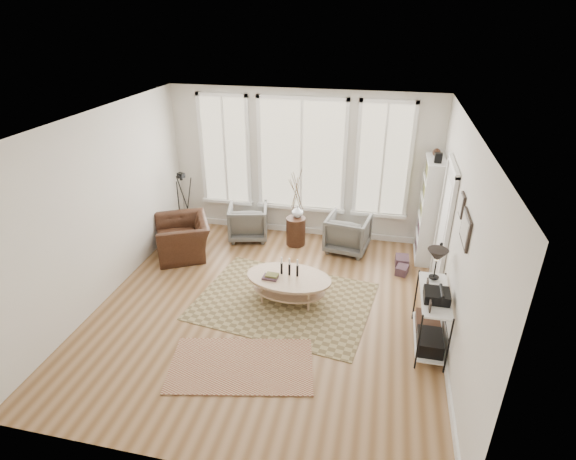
% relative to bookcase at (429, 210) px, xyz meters
% --- Properties ---
extents(room, '(5.50, 5.54, 2.90)m').
position_rel_bookcase_xyz_m(room, '(-2.42, -2.20, 0.47)').
color(room, '#97714B').
rests_on(room, ground).
extents(bay_window, '(4.14, 0.12, 2.24)m').
position_rel_bookcase_xyz_m(bay_window, '(-2.44, 0.49, 0.65)').
color(bay_window, tan).
rests_on(bay_window, ground).
extents(door, '(0.09, 1.06, 2.22)m').
position_rel_bookcase_xyz_m(door, '(0.13, -1.08, 0.17)').
color(door, silver).
rests_on(door, ground).
extents(bookcase, '(0.31, 0.85, 2.06)m').
position_rel_bookcase_xyz_m(bookcase, '(0.00, 0.00, 0.00)').
color(bookcase, white).
rests_on(bookcase, ground).
extents(low_shelf, '(0.38, 1.08, 1.30)m').
position_rel_bookcase_xyz_m(low_shelf, '(-0.06, -2.52, -0.44)').
color(low_shelf, white).
rests_on(low_shelf, ground).
extents(wall_art, '(0.04, 0.88, 0.44)m').
position_rel_bookcase_xyz_m(wall_art, '(0.14, -2.49, 0.92)').
color(wall_art, black).
rests_on(wall_art, ground).
extents(rug_main, '(2.93, 2.35, 0.01)m').
position_rel_bookcase_xyz_m(rug_main, '(-2.22, -1.98, -0.95)').
color(rug_main, brown).
rests_on(rug_main, ground).
extents(rug_runner, '(2.02, 1.38, 0.01)m').
position_rel_bookcase_xyz_m(rug_runner, '(-2.45, -3.50, -0.94)').
color(rug_runner, brown).
rests_on(rug_runner, ground).
extents(coffee_table, '(1.40, 0.94, 0.62)m').
position_rel_bookcase_xyz_m(coffee_table, '(-2.17, -1.91, -0.62)').
color(coffee_table, tan).
rests_on(coffee_table, ground).
extents(armchair_left, '(0.92, 0.93, 0.70)m').
position_rel_bookcase_xyz_m(armchair_left, '(-3.42, 0.04, -0.60)').
color(armchair_left, '#60605C').
rests_on(armchair_left, ground).
extents(armchair_right, '(0.88, 0.90, 0.72)m').
position_rel_bookcase_xyz_m(armchair_right, '(-1.42, -0.05, -0.60)').
color(armchair_right, '#60605C').
rests_on(armchair_right, ground).
extents(side_table, '(0.38, 0.38, 1.58)m').
position_rel_bookcase_xyz_m(side_table, '(-2.43, -0.03, -0.20)').
color(side_table, '#381F14').
rests_on(side_table, ground).
extents(vase, '(0.24, 0.24, 0.23)m').
position_rel_bookcase_xyz_m(vase, '(-2.42, 0.04, -0.28)').
color(vase, silver).
rests_on(vase, side_table).
extents(accent_chair, '(1.39, 1.34, 0.70)m').
position_rel_bookcase_xyz_m(accent_chair, '(-4.42, -0.88, -0.61)').
color(accent_chair, '#381F14').
rests_on(accent_chair, ground).
extents(tripod_camera, '(0.47, 0.47, 1.34)m').
position_rel_bookcase_xyz_m(tripod_camera, '(-4.69, -0.14, -0.34)').
color(tripod_camera, black).
rests_on(tripod_camera, ground).
extents(book_stack_near, '(0.24, 0.30, 0.19)m').
position_rel_bookcase_xyz_m(book_stack_near, '(-0.39, -0.45, -0.86)').
color(book_stack_near, brown).
rests_on(book_stack_near, ground).
extents(book_stack_far, '(0.25, 0.28, 0.16)m').
position_rel_bookcase_xyz_m(book_stack_far, '(-0.39, -0.73, -0.88)').
color(book_stack_far, brown).
rests_on(book_stack_far, ground).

